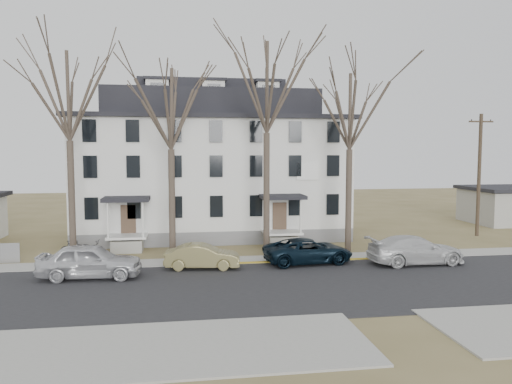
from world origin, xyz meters
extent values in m
plane|color=olive|center=(0.00, 0.00, 0.00)|extent=(120.00, 120.00, 0.00)
cube|color=#27272A|center=(0.00, 2.00, 0.00)|extent=(120.00, 10.00, 0.04)
cube|color=#A09F97|center=(0.00, 8.00, 0.00)|extent=(120.00, 2.00, 0.08)
cube|color=#A09F97|center=(-8.00, -5.00, 0.00)|extent=(20.00, 5.00, 0.08)
cube|color=gold|center=(5.00, 7.10, 0.00)|extent=(14.00, 0.25, 0.06)
cube|color=slate|center=(-2.00, 18.00, 0.50)|extent=(20.00, 10.00, 1.00)
cube|color=silver|center=(-2.00, 18.00, 5.00)|extent=(20.00, 10.00, 8.00)
cube|color=black|center=(-2.00, 18.00, 9.10)|extent=(20.80, 10.80, 0.30)
cube|color=black|center=(-2.00, 18.00, 10.25)|extent=(16.00, 7.00, 2.00)
cube|color=black|center=(-2.00, 18.00, 11.65)|extent=(11.00, 4.50, 0.80)
cube|color=white|center=(-8.00, 12.04, 1.00)|extent=(2.60, 2.00, 0.16)
cube|color=white|center=(2.50, 12.04, 1.00)|extent=(2.60, 2.00, 0.16)
cube|color=white|center=(4.50, 12.92, 5.20)|extent=(1.60, 0.08, 1.20)
cylinder|color=#473B31|center=(-11.00, 9.80, 3.64)|extent=(0.40, 0.40, 7.28)
cylinder|color=#473B31|center=(-5.00, 9.80, 3.38)|extent=(0.40, 0.40, 6.76)
cylinder|color=#473B31|center=(1.00, 9.80, 3.90)|extent=(0.40, 0.40, 7.80)
cylinder|color=#473B31|center=(6.50, 9.80, 3.38)|extent=(0.40, 0.40, 6.76)
cylinder|color=#3D3023|center=(18.50, 14.00, 4.75)|extent=(0.28, 0.28, 9.50)
cube|color=#3D3023|center=(18.50, 14.00, 8.90)|extent=(2.00, 0.12, 0.12)
imported|color=silver|center=(-9.19, 5.03, 0.90)|extent=(5.40, 2.41, 1.80)
imported|color=olive|center=(-3.29, 6.26, 0.70)|extent=(4.37, 1.97, 1.39)
imported|color=black|center=(2.97, 6.70, 0.73)|extent=(5.49, 2.95, 1.46)
imported|color=silver|center=(9.17, 5.57, 0.82)|extent=(5.72, 2.45, 1.64)
imported|color=black|center=(-10.18, 10.72, 0.50)|extent=(2.02, 1.10, 1.01)
imported|color=black|center=(-11.41, 11.44, 0.44)|extent=(1.51, 1.01, 0.89)
camera|label=1|loc=(-4.48, -21.61, 6.73)|focal=35.00mm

